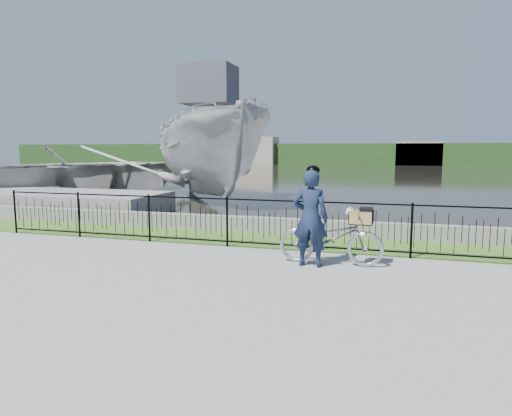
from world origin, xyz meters
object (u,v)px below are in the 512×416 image
(dock, at_px, (33,201))
(bicycle_rig, at_px, (331,237))
(boat_far, at_px, (67,171))
(boat_near, at_px, (209,153))
(cyclist, at_px, (310,217))

(dock, distance_m, bicycle_rig, 12.47)
(dock, xyz_separation_m, bicycle_rig, (11.49, -4.85, 0.19))
(boat_far, bearing_deg, boat_near, -0.37)
(cyclist, bearing_deg, bicycle_rig, 33.59)
(cyclist, bearing_deg, dock, 155.39)
(cyclist, height_order, boat_far, boat_far)
(bicycle_rig, bearing_deg, boat_far, 145.07)
(dock, distance_m, boat_near, 7.12)
(boat_near, xyz_separation_m, boat_far, (-7.34, 0.05, -0.86))
(boat_near, relative_size, boat_far, 0.78)
(bicycle_rig, distance_m, cyclist, 0.61)
(cyclist, bearing_deg, boat_far, 143.65)
(boat_near, height_order, boat_far, boat_near)
(boat_far, bearing_deg, dock, -64.19)
(dock, height_order, cyclist, cyclist)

